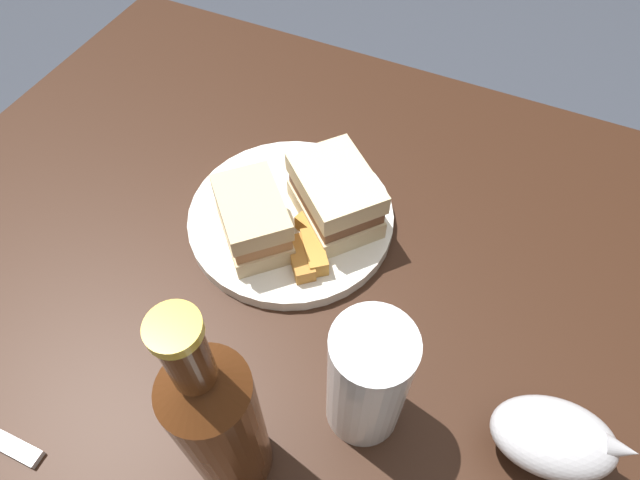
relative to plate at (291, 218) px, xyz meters
The scene contains 12 objects.
ground_plane 0.73m from the plate, 29.36° to the right, with size 6.00×6.00×0.00m, color #333842.
dining_table 0.39m from the plate, 29.36° to the right, with size 1.16×0.83×0.71m, color black.
plate is the anchor object (origin of this frame).
sandwich_half_left 0.07m from the plate, 113.75° to the right, with size 0.12×0.12×0.07m.
sandwich_half_right 0.07m from the plate, 22.36° to the left, with size 0.14×0.13×0.07m.
potato_wedge_front 0.05m from the plate, 87.81° to the right, with size 0.04×0.02×0.02m, color #B77F33.
potato_wedge_middle 0.07m from the plate, 40.76° to the right, with size 0.05×0.02×0.02m, color #B77F33.
potato_wedge_back 0.08m from the plate, 55.28° to the right, with size 0.06×0.02×0.02m, color #AD702D.
potato_wedge_left_edge 0.05m from the plate, 18.94° to the right, with size 0.05×0.02×0.02m, color #B77F33.
pint_glass 0.25m from the plate, 46.86° to the right, with size 0.07×0.07×0.15m.
gravy_boat 0.37m from the plate, 23.37° to the right, with size 0.13×0.09×0.07m.
cider_bottle 0.30m from the plate, 73.65° to the right, with size 0.07×0.07×0.27m.
Camera 1 is at (0.10, -0.30, 1.24)m, focal length 30.29 mm.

